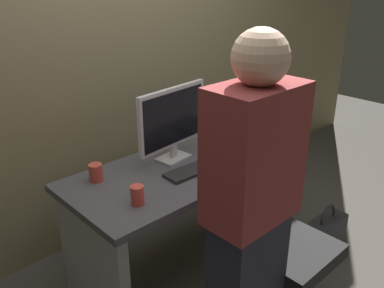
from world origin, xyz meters
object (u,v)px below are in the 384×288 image
(office_chair, at_px, (279,250))
(book_stack, at_px, (228,130))
(handbag, at_px, (325,235))
(person_at_desk, at_px, (250,219))
(keyboard, at_px, (198,168))
(cup_by_monitor, at_px, (96,173))
(cell_phone, at_px, (248,152))
(monitor, at_px, (173,120))
(mouse, at_px, (232,150))
(desk, at_px, (187,197))
(cup_near_keyboard, at_px, (137,195))

(office_chair, bearing_deg, book_stack, 61.49)
(handbag, bearing_deg, person_at_desk, -170.81)
(office_chair, height_order, keyboard, office_chair)
(book_stack, distance_m, handbag, 0.99)
(cup_by_monitor, distance_m, book_stack, 1.00)
(person_at_desk, xyz_separation_m, cell_phone, (0.72, 0.60, -0.10))
(person_at_desk, relative_size, cup_by_monitor, 16.40)
(monitor, bearing_deg, cell_phone, -30.85)
(office_chair, bearing_deg, handbag, 7.58)
(mouse, bearing_deg, keyboard, -175.63)
(mouse, bearing_deg, book_stack, 48.32)
(mouse, relative_size, cell_phone, 0.69)
(monitor, bearing_deg, desk, -86.79)
(person_at_desk, bearing_deg, keyboard, 64.32)
(person_at_desk, height_order, handbag, person_at_desk)
(monitor, xyz_separation_m, keyboard, (0.01, -0.21, -0.25))
(cup_near_keyboard, height_order, handbag, cup_near_keyboard)
(desk, relative_size, mouse, 14.81)
(office_chair, distance_m, mouse, 0.71)
(monitor, bearing_deg, person_at_desk, -109.61)
(mouse, relative_size, book_stack, 0.46)
(desk, xyz_separation_m, person_at_desk, (-0.31, -0.74, 0.33))
(desk, bearing_deg, book_stack, 12.92)
(monitor, distance_m, book_stack, 0.54)
(handbag, bearing_deg, keyboard, 148.92)
(cup_near_keyboard, bearing_deg, cell_phone, 1.68)
(cup_near_keyboard, relative_size, handbag, 0.27)
(desk, height_order, cup_near_keyboard, cup_near_keyboard)
(cup_by_monitor, bearing_deg, book_stack, -4.53)
(monitor, distance_m, keyboard, 0.32)
(cup_by_monitor, bearing_deg, cup_near_keyboard, -86.86)
(desk, distance_m, monitor, 0.49)
(book_stack, height_order, cell_phone, book_stack)
(keyboard, xyz_separation_m, cup_near_keyboard, (-0.48, -0.07, 0.04))
(desk, bearing_deg, cell_phone, -18.74)
(office_chair, distance_m, cup_near_keyboard, 0.83)
(cell_phone, bearing_deg, handbag, -52.91)
(desk, height_order, mouse, mouse)
(keyboard, height_order, cup_by_monitor, cup_by_monitor)
(person_at_desk, relative_size, mouse, 16.39)
(keyboard, height_order, cup_near_keyboard, cup_near_keyboard)
(keyboard, distance_m, cup_near_keyboard, 0.49)
(person_at_desk, bearing_deg, monitor, 70.39)
(office_chair, height_order, book_stack, office_chair)
(desk, relative_size, office_chair, 1.58)
(cup_by_monitor, bearing_deg, handbag, -30.66)
(person_at_desk, xyz_separation_m, book_stack, (0.80, 0.85, -0.05))
(office_chair, bearing_deg, monitor, 96.11)
(office_chair, distance_m, person_at_desk, 0.57)
(cell_phone, relative_size, handbag, 0.38)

